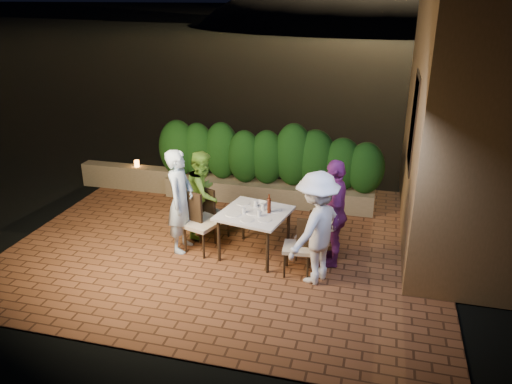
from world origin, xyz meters
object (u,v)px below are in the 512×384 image
(beer_bottle, at_px, (269,204))
(chair_left_back, at_px, (214,214))
(diner_white, at_px, (316,228))
(diner_purple, at_px, (334,213))
(chair_left_front, at_px, (201,223))
(chair_right_back, at_px, (310,235))
(chair_right_front, at_px, (297,246))
(parapet_lamp, at_px, (137,164))
(diner_blue, at_px, (180,201))
(diner_green, at_px, (203,194))
(bowl, at_px, (260,203))
(dining_table, at_px, (254,234))

(beer_bottle, distance_m, chair_left_back, 1.21)
(diner_white, height_order, diner_purple, diner_purple)
(chair_left_front, xyz_separation_m, chair_right_back, (1.74, 0.18, -0.08))
(beer_bottle, xyz_separation_m, diner_purple, (0.99, 0.04, -0.06))
(chair_right_front, distance_m, parapet_lamp, 4.68)
(chair_left_back, relative_size, parapet_lamp, 6.24)
(chair_right_front, xyz_separation_m, diner_blue, (-1.95, 0.29, 0.40))
(chair_right_front, relative_size, diner_green, 0.60)
(chair_left_front, distance_m, diner_white, 1.98)
(chair_right_front, bearing_deg, chair_left_front, -15.54)
(chair_left_back, height_order, diner_green, diner_green)
(bowl, bearing_deg, chair_left_front, -156.03)
(dining_table, distance_m, diner_purple, 1.31)
(chair_right_front, bearing_deg, diner_purple, -140.26)
(beer_bottle, bearing_deg, dining_table, -172.63)
(chair_left_front, distance_m, diner_blue, 0.48)
(beer_bottle, relative_size, diner_blue, 0.18)
(dining_table, xyz_separation_m, chair_left_front, (-0.86, -0.08, 0.12))
(diner_purple, relative_size, parapet_lamp, 12.07)
(beer_bottle, distance_m, chair_right_front, 0.81)
(dining_table, distance_m, parapet_lamp, 3.84)
(chair_left_back, bearing_deg, diner_purple, 14.50)
(dining_table, distance_m, chair_left_front, 0.88)
(chair_left_back, distance_m, diner_green, 0.40)
(chair_left_front, distance_m, chair_left_back, 0.50)
(chair_left_front, relative_size, chair_right_back, 1.18)
(chair_left_front, height_order, chair_right_back, chair_left_front)
(chair_right_back, bearing_deg, chair_left_front, 17.16)
(diner_white, bearing_deg, chair_left_front, -75.03)
(dining_table, height_order, chair_left_front, chair_left_front)
(bowl, relative_size, chair_right_back, 0.23)
(chair_right_front, bearing_deg, chair_right_back, -108.30)
(dining_table, xyz_separation_m, chair_right_front, (0.76, -0.38, 0.07))
(chair_right_back, bearing_deg, beer_bottle, 17.16)
(beer_bottle, relative_size, bowl, 1.61)
(beer_bottle, bearing_deg, diner_white, -33.46)
(chair_right_back, distance_m, diner_green, 1.98)
(diner_green, bearing_deg, chair_left_back, -116.53)
(chair_left_front, height_order, diner_white, diner_white)
(bowl, distance_m, parapet_lamp, 3.69)
(parapet_lamp, bearing_deg, chair_right_front, -33.37)
(bowl, bearing_deg, parapet_lamp, 149.30)
(beer_bottle, relative_size, chair_right_back, 0.37)
(diner_purple, height_order, parapet_lamp, diner_purple)
(diner_green, xyz_separation_m, parapet_lamp, (-2.12, 1.67, -0.18))
(bowl, xyz_separation_m, chair_left_back, (-0.83, 0.11, -0.34))
(diner_white, bearing_deg, diner_green, -88.84)
(diner_green, bearing_deg, diner_blue, 164.85)
(chair_left_front, distance_m, parapet_lamp, 3.23)
(diner_blue, height_order, parapet_lamp, diner_blue)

